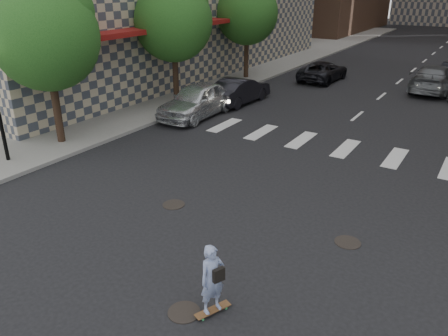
% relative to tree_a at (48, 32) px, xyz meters
% --- Properties ---
extents(ground, '(160.00, 160.00, 0.00)m').
position_rel_tree_a_xyz_m(ground, '(9.45, -3.14, -4.65)').
color(ground, black).
rests_on(ground, ground).
extents(sidewalk_left, '(13.00, 80.00, 0.15)m').
position_rel_tree_a_xyz_m(sidewalk_left, '(-5.05, 16.86, -4.57)').
color(sidewalk_left, gray).
rests_on(sidewalk_left, ground).
extents(tree_a, '(4.20, 4.20, 6.60)m').
position_rel_tree_a_xyz_m(tree_a, '(0.00, 0.00, 0.00)').
color(tree_a, '#382619').
rests_on(tree_a, sidewalk_left).
extents(tree_b, '(4.20, 4.20, 6.60)m').
position_rel_tree_a_xyz_m(tree_b, '(0.00, 8.00, 0.00)').
color(tree_b, '#382619').
rests_on(tree_b, sidewalk_left).
extents(tree_c, '(4.20, 4.20, 6.60)m').
position_rel_tree_a_xyz_m(tree_c, '(0.00, 16.00, 0.00)').
color(tree_c, '#382619').
rests_on(tree_c, sidewalk_left).
extents(manhole_a, '(0.70, 0.70, 0.02)m').
position_rel_tree_a_xyz_m(manhole_a, '(10.65, -5.64, -4.64)').
color(manhole_a, black).
rests_on(manhole_a, ground).
extents(manhole_b, '(0.70, 0.70, 0.02)m').
position_rel_tree_a_xyz_m(manhole_b, '(7.45, -1.94, -4.64)').
color(manhole_b, black).
rests_on(manhole_b, ground).
extents(manhole_c, '(0.70, 0.70, 0.02)m').
position_rel_tree_a_xyz_m(manhole_c, '(12.75, -1.14, -4.64)').
color(manhole_c, black).
rests_on(manhole_c, ground).
extents(skateboarder, '(0.57, 0.84, 1.65)m').
position_rel_tree_a_xyz_m(skateboarder, '(11.18, -5.32, -3.78)').
color(skateboarder, brown).
rests_on(skateboarder, ground).
extents(silver_sedan, '(2.13, 5.08, 1.72)m').
position_rel_tree_a_xyz_m(silver_sedan, '(2.45, 6.39, -3.79)').
color(silver_sedan, silver).
rests_on(silver_sedan, ground).
extents(traffic_car_a, '(1.73, 4.51, 1.47)m').
position_rel_tree_a_xyz_m(traffic_car_a, '(2.95, 9.86, -3.91)').
color(traffic_car_a, black).
rests_on(traffic_car_a, ground).
extents(traffic_car_b, '(2.52, 5.73, 1.64)m').
position_rel_tree_a_xyz_m(traffic_car_b, '(11.86, 18.86, -3.83)').
color(traffic_car_b, '#575A5E').
rests_on(traffic_car_b, ground).
extents(traffic_car_c, '(2.34, 4.85, 1.33)m').
position_rel_tree_a_xyz_m(traffic_car_c, '(4.81, 18.22, -3.98)').
color(traffic_car_c, black).
rests_on(traffic_car_c, ground).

